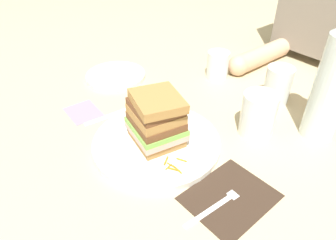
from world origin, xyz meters
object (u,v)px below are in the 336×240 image
(water_bottle, at_px, (334,82))
(empty_tumbler_0, at_px, (278,85))
(juice_glass, at_px, (258,116))
(fork, at_px, (222,202))
(sandwich, at_px, (157,119))
(side_plate, at_px, (116,76))
(empty_tumbler_1, at_px, (218,65))
(knife, at_px, (119,112))
(main_plate, at_px, (158,142))
(napkin_pink, at_px, (83,112))
(napkin_dark, at_px, (230,197))

(water_bottle, distance_m, empty_tumbler_0, 0.18)
(empty_tumbler_0, bearing_deg, juice_glass, -70.62)
(fork, relative_size, empty_tumbler_0, 1.68)
(sandwich, relative_size, fork, 0.80)
(water_bottle, xyz_separation_m, side_plate, (-0.54, -0.22, -0.13))
(juice_glass, bearing_deg, side_plate, -165.92)
(empty_tumbler_1, distance_m, side_plate, 0.31)
(juice_glass, bearing_deg, water_bottle, 49.02)
(fork, distance_m, knife, 0.37)
(fork, xyz_separation_m, knife, (-0.37, 0.01, -0.00))
(main_plate, distance_m, empty_tumbler_1, 0.37)
(water_bottle, relative_size, napkin_pink, 3.26)
(side_plate, relative_size, napkin_pink, 1.93)
(napkin_dark, bearing_deg, side_plate, 171.36)
(main_plate, height_order, napkin_dark, main_plate)
(fork, height_order, water_bottle, water_bottle)
(fork, xyz_separation_m, side_plate, (-0.54, 0.10, 0.00))
(main_plate, distance_m, sandwich, 0.06)
(knife, bearing_deg, napkin_dark, 2.08)
(napkin_dark, xyz_separation_m, empty_tumbler_0, (-0.15, 0.35, 0.05))
(empty_tumbler_1, relative_size, side_plate, 0.45)
(knife, bearing_deg, main_plate, 0.70)
(fork, relative_size, side_plate, 0.92)
(juice_glass, xyz_separation_m, side_plate, (-0.44, -0.11, -0.04))
(knife, relative_size, juice_glass, 1.93)
(knife, bearing_deg, fork, -1.39)
(juice_glass, xyz_separation_m, empty_tumbler_1, (-0.25, 0.13, -0.01))
(sandwich, height_order, napkin_dark, sandwich)
(sandwich, xyz_separation_m, knife, (-0.16, -0.00, -0.07))
(juice_glass, xyz_separation_m, napkin_pink, (-0.33, -0.28, -0.05))
(fork, xyz_separation_m, empty_tumbler_1, (-0.34, 0.35, 0.04))
(fork, distance_m, water_bottle, 0.35)
(juice_glass, xyz_separation_m, water_bottle, (0.09, 0.11, 0.09))
(empty_tumbler_0, bearing_deg, water_bottle, -17.33)
(fork, bearing_deg, water_bottle, 89.85)
(water_bottle, relative_size, side_plate, 1.69)
(side_plate, bearing_deg, main_plate, -15.66)
(main_plate, bearing_deg, sandwich, 7.76)
(fork, distance_m, empty_tumbler_0, 0.40)
(sandwich, relative_size, napkin_dark, 0.83)
(fork, relative_size, water_bottle, 0.55)
(napkin_dark, distance_m, juice_glass, 0.22)
(empty_tumbler_0, distance_m, side_plate, 0.47)
(empty_tumbler_1, bearing_deg, juice_glass, -28.10)
(sandwich, xyz_separation_m, juice_glass, (0.11, 0.20, -0.02))
(water_bottle, bearing_deg, napkin_dark, -89.98)
(empty_tumbler_0, xyz_separation_m, empty_tumbler_1, (-0.19, -0.02, -0.01))
(napkin_dark, distance_m, napkin_pink, 0.44)
(knife, relative_size, napkin_pink, 2.15)
(sandwich, relative_size, water_bottle, 0.44)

